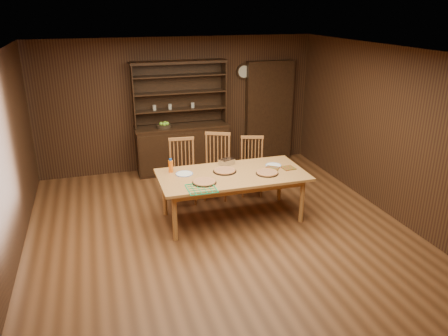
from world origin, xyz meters
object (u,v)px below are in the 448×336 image
object	(u,v)px
china_hutch	(182,142)
dining_table	(232,178)
chair_left	(183,168)
chair_right	(252,164)
chair_center	(217,163)
juice_bottle	(171,166)

from	to	relation	value
china_hutch	dining_table	bearing A→B (deg)	-82.52
china_hutch	chair_left	distance (m)	1.45
chair_right	chair_left	bearing A→B (deg)	-163.72
china_hutch	chair_right	bearing A→B (deg)	-56.58
china_hutch	chair_center	bearing A→B (deg)	-76.85
chair_left	chair_center	bearing A→B (deg)	8.19
dining_table	chair_right	bearing A→B (deg)	53.33
chair_left	chair_right	xyz separation A→B (m)	(1.23, -0.02, -0.04)
chair_center	juice_bottle	world-z (taller)	chair_center
chair_left	juice_bottle	world-z (taller)	chair_left
chair_right	chair_center	bearing A→B (deg)	-167.45
china_hutch	juice_bottle	world-z (taller)	china_hutch
china_hutch	chair_right	size ratio (longest dim) A/B	2.13
juice_bottle	chair_right	bearing A→B (deg)	19.06
chair_left	juice_bottle	bearing A→B (deg)	-113.18
dining_table	juice_bottle	distance (m)	0.96
dining_table	chair_left	bearing A→B (deg)	123.41
china_hutch	chair_center	distance (m)	1.43
china_hutch	chair_center	size ratio (longest dim) A/B	1.94
dining_table	juice_bottle	xyz separation A→B (m)	(-0.88, 0.34, 0.16)
china_hutch	chair_left	size ratio (longest dim) A/B	1.99
chair_left	chair_right	bearing A→B (deg)	4.34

